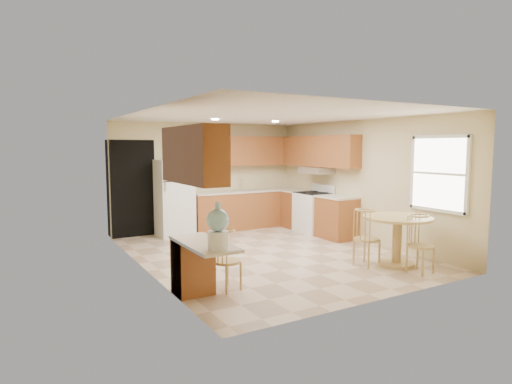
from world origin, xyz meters
TOP-DOWN VIEW (x-y plane):
  - floor at (0.00, 0.00)m, footprint 5.50×5.50m
  - ceiling at (0.00, 0.00)m, footprint 4.50×5.50m
  - wall_back at (0.00, 2.75)m, footprint 4.50×0.02m
  - wall_front at (0.00, -2.75)m, footprint 4.50×0.02m
  - wall_left at (-2.25, 0.00)m, footprint 0.02×5.50m
  - wall_right at (2.25, 0.00)m, footprint 0.02×5.50m
  - doorway at (-1.75, 2.73)m, footprint 0.90×0.02m
  - base_cab_back at (0.88, 2.45)m, footprint 2.75×0.60m
  - counter_back at (0.88, 2.45)m, footprint 2.75×0.63m
  - base_cab_right_a at (1.95, 1.85)m, footprint 0.60×0.59m
  - counter_right_a at (1.95, 1.85)m, footprint 0.63×0.59m
  - base_cab_right_b at (1.95, 0.40)m, footprint 0.60×0.80m
  - counter_right_b at (1.95, 0.40)m, footprint 0.63×0.80m
  - upper_cab_back at (0.88, 2.58)m, footprint 2.75×0.33m
  - upper_cab_right at (2.08, 1.21)m, footprint 0.33×2.42m
  - upper_cab_left at (-2.08, -1.60)m, footprint 0.33×1.40m
  - sink at (0.85, 2.45)m, footprint 0.78×0.44m
  - range_hood at (2.00, 1.18)m, footprint 0.50×0.76m
  - desk_pedestal at (-2.00, -1.32)m, footprint 0.48×0.42m
  - desk_top at (-2.00, -1.70)m, footprint 0.50×1.20m
  - window at (2.23, -1.85)m, footprint 0.06×1.12m
  - can_light_a at (-0.50, 1.20)m, footprint 0.14×0.14m
  - can_light_b at (0.90, 1.20)m, footprint 0.14×0.14m
  - refrigerator at (-0.95, 2.40)m, footprint 0.74×0.72m
  - stove at (1.92, 1.18)m, footprint 0.65×0.76m
  - dining_table at (1.40, -1.73)m, footprint 1.11×1.11m
  - chair_table_a at (0.97, -1.57)m, footprint 0.41×0.53m
  - chair_table_b at (1.40, -2.29)m, footprint 0.39×0.39m
  - chair_desk at (-1.55, -1.51)m, footprint 0.37×0.48m
  - water_crock at (-2.00, -2.12)m, footprint 0.26×0.26m

SIDE VIEW (x-z plane):
  - floor at x=0.00m, z-range 0.00..0.00m
  - desk_pedestal at x=-2.00m, z-range 0.00..0.72m
  - base_cab_back at x=0.88m, z-range 0.00..0.87m
  - base_cab_right_a at x=1.95m, z-range 0.00..0.87m
  - base_cab_right_b at x=1.95m, z-range 0.00..0.87m
  - stove at x=1.92m, z-range -0.08..1.01m
  - chair_desk at x=-1.55m, z-range 0.09..0.93m
  - dining_table at x=1.40m, z-range 0.13..0.94m
  - chair_table_b at x=1.40m, z-range 0.10..0.99m
  - chair_table_a at x=0.97m, z-range 0.10..1.03m
  - desk_top at x=-2.00m, z-range 0.73..0.77m
  - refrigerator at x=-0.95m, z-range 0.00..1.67m
  - counter_back at x=0.88m, z-range 0.87..0.91m
  - counter_right_a at x=1.95m, z-range 0.87..0.91m
  - counter_right_b at x=1.95m, z-range 0.87..0.91m
  - sink at x=0.85m, z-range 0.91..0.92m
  - water_crock at x=-2.00m, z-range 0.74..1.29m
  - doorway at x=-1.75m, z-range 0.00..2.10m
  - wall_back at x=0.00m, z-range 0.00..2.50m
  - wall_front at x=0.00m, z-range 0.00..2.50m
  - wall_left at x=-2.25m, z-range 0.00..2.50m
  - wall_right at x=2.25m, z-range 0.00..2.50m
  - range_hood at x=2.00m, z-range 1.35..1.49m
  - window at x=2.23m, z-range 0.85..2.15m
  - upper_cab_back at x=0.88m, z-range 1.50..2.20m
  - upper_cab_right at x=2.08m, z-range 1.50..2.20m
  - upper_cab_left at x=-2.08m, z-range 1.50..2.20m
  - can_light_a at x=-0.50m, z-range 2.48..2.49m
  - can_light_b at x=0.90m, z-range 2.48..2.49m
  - ceiling at x=0.00m, z-range 2.49..2.51m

